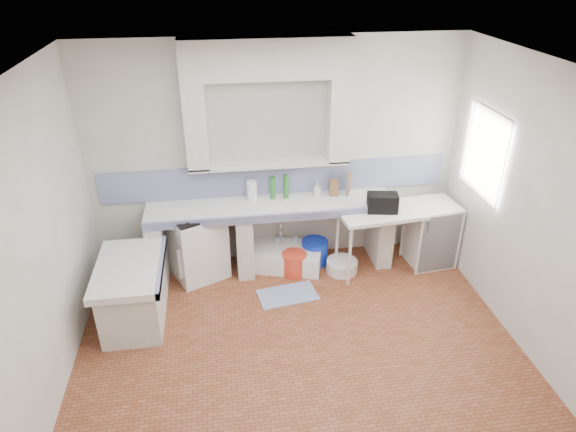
{
  "coord_description": "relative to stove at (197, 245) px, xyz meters",
  "views": [
    {
      "loc": [
        -0.69,
        -3.69,
        3.65
      ],
      "look_at": [
        0.0,
        1.0,
        1.1
      ],
      "focal_mm": 31.41,
      "sensor_mm": 36.0,
      "label": 1
    }
  ],
  "objects": [
    {
      "name": "floor",
      "position": [
        1.02,
        -1.67,
        -0.42
      ],
      "size": [
        4.5,
        4.5,
        0.0
      ],
      "primitive_type": "plane",
      "color": "brown",
      "rests_on": "ground"
    },
    {
      "name": "ceiling",
      "position": [
        1.02,
        -1.67,
        2.38
      ],
      "size": [
        4.5,
        4.5,
        0.0
      ],
      "primitive_type": "plane",
      "rotation": [
        3.14,
        0.0,
        0.0
      ],
      "color": "silver",
      "rests_on": "ground"
    },
    {
      "name": "wall_back",
      "position": [
        1.02,
        0.33,
        0.98
      ],
      "size": [
        4.5,
        0.0,
        4.5
      ],
      "primitive_type": "plane",
      "rotation": [
        1.57,
        0.0,
        0.0
      ],
      "color": "silver",
      "rests_on": "ground"
    },
    {
      "name": "wall_left",
      "position": [
        -1.23,
        -1.67,
        0.98
      ],
      "size": [
        0.0,
        4.5,
        4.5
      ],
      "primitive_type": "plane",
      "rotation": [
        1.57,
        0.0,
        1.57
      ],
      "color": "silver",
      "rests_on": "ground"
    },
    {
      "name": "wall_right",
      "position": [
        3.27,
        -1.67,
        0.98
      ],
      "size": [
        0.0,
        4.5,
        4.5
      ],
      "primitive_type": "plane",
      "rotation": [
        1.57,
        0.0,
        -1.57
      ],
      "color": "silver",
      "rests_on": "ground"
    },
    {
      "name": "alcove_mass",
      "position": [
        0.92,
        0.2,
        2.15
      ],
      "size": [
        1.9,
        0.25,
        0.45
      ],
      "primitive_type": "cube",
      "color": "silver",
      "rests_on": "ground"
    },
    {
      "name": "window_frame",
      "position": [
        3.45,
        -0.47,
        1.18
      ],
      "size": [
        0.35,
        0.86,
        1.06
      ],
      "primitive_type": "cube",
      "color": "#392212",
      "rests_on": "ground"
    },
    {
      "name": "lace_valance",
      "position": [
        3.3,
        -0.47,
        1.56
      ],
      "size": [
        0.01,
        0.84,
        0.24
      ],
      "primitive_type": "cube",
      "color": "white",
      "rests_on": "ground"
    },
    {
      "name": "counter_slab",
      "position": [
        0.92,
        0.03,
        0.44
      ],
      "size": [
        3.0,
        0.6,
        0.08
      ],
      "primitive_type": "cube",
      "color": "white",
      "rests_on": "ground"
    },
    {
      "name": "counter_lip",
      "position": [
        0.92,
        -0.25,
        0.44
      ],
      "size": [
        3.0,
        0.04,
        0.1
      ],
      "primitive_type": "cube",
      "color": "navy",
      "rests_on": "ground"
    },
    {
      "name": "counter_pier_left",
      "position": [
        -0.48,
        0.03,
        -0.01
      ],
      "size": [
        0.2,
        0.55,
        0.82
      ],
      "primitive_type": "cube",
      "color": "silver",
      "rests_on": "ground"
    },
    {
      "name": "counter_pier_mid",
      "position": [
        0.57,
        0.03,
        -0.01
      ],
      "size": [
        0.2,
        0.55,
        0.82
      ],
      "primitive_type": "cube",
      "color": "silver",
      "rests_on": "ground"
    },
    {
      "name": "counter_pier_right",
      "position": [
        2.32,
        0.03,
        -0.01
      ],
      "size": [
        0.2,
        0.55,
        0.82
      ],
      "primitive_type": "cube",
      "color": "silver",
      "rests_on": "ground"
    },
    {
      "name": "peninsula_top",
      "position": [
        -0.68,
        -0.77,
        0.24
      ],
      "size": [
        0.7,
        1.1,
        0.08
      ],
      "primitive_type": "cube",
      "color": "white",
      "rests_on": "ground"
    },
    {
      "name": "peninsula_base",
      "position": [
        -0.68,
        -0.77,
        -0.11
      ],
      "size": [
        0.6,
        1.0,
        0.62
      ],
      "primitive_type": "cube",
      "color": "silver",
      "rests_on": "ground"
    },
    {
      "name": "peninsula_lip",
      "position": [
        -0.35,
        -0.77,
        0.24
      ],
      "size": [
        0.04,
        1.1,
        0.1
      ],
      "primitive_type": "cube",
      "color": "navy",
      "rests_on": "ground"
    },
    {
      "name": "backsplash",
      "position": [
        1.02,
        0.31,
        0.68
      ],
      "size": [
        4.27,
        0.03,
        0.4
      ],
      "primitive_type": "cube",
      "color": "navy",
      "rests_on": "ground"
    },
    {
      "name": "stove",
      "position": [
        0.0,
        0.0,
        0.0
      ],
      "size": [
        0.78,
        0.77,
        0.84
      ],
      "primitive_type": "cube",
      "rotation": [
        0.0,
        0.0,
        0.43
      ],
      "color": "white",
      "rests_on": "ground"
    },
    {
      "name": "sink",
      "position": [
        1.06,
        0.03,
        -0.31
      ],
      "size": [
        1.07,
        0.77,
        0.23
      ],
      "primitive_type": "cube",
      "rotation": [
        0.0,
        0.0,
        -0.28
      ],
      "color": "white",
      "rests_on": "ground"
    },
    {
      "name": "side_table",
      "position": [
        2.22,
        -0.23,
        -0.0
      ],
      "size": [
        1.06,
        0.65,
        0.04
      ],
      "primitive_type": "cube",
      "rotation": [
        0.0,
        0.0,
        0.1
      ],
      "color": "white",
      "rests_on": "ground"
    },
    {
      "name": "fridge",
      "position": [
        2.95,
        -0.13,
        -0.01
      ],
      "size": [
        0.59,
        0.59,
        0.83
      ],
      "primitive_type": "cube",
      "rotation": [
        0.0,
        0.0,
        0.1
      ],
      "color": "white",
      "rests_on": "ground"
    },
    {
      "name": "bucket_red",
      "position": [
        0.98,
        0.05,
        -0.29
      ],
      "size": [
        0.37,
        0.37,
        0.26
      ],
      "primitive_type": "cylinder",
      "rotation": [
        0.0,
        0.0,
        -0.43
      ],
      "color": "red",
      "rests_on": "ground"
    },
    {
      "name": "bucket_orange",
      "position": [
        1.18,
        -0.17,
        -0.28
      ],
      "size": [
        0.39,
        0.39,
        0.29
      ],
      "primitive_type": "cylinder",
      "rotation": [
        0.0,
        0.0,
        0.31
      ],
      "color": "red",
      "rests_on": "ground"
    },
    {
      "name": "bucket_blue",
      "position": [
        1.47,
        0.04,
        -0.26
      ],
      "size": [
        0.45,
        0.45,
        0.32
      ],
      "primitive_type": "cylinder",
      "rotation": [
        0.0,
        0.0,
        -0.41
      ],
      "color": "#1130D3",
      "rests_on": "ground"
    },
    {
      "name": "basin_white",
      "position": [
        1.78,
        -0.21,
        -0.34
      ],
      "size": [
        0.52,
        0.52,
        0.15
      ],
      "primitive_type": "cylinder",
      "rotation": [
        0.0,
        0.0,
        0.43
      ],
      "color": "white",
      "rests_on": "ground"
    },
    {
      "name": "water_bottle_a",
      "position": [
        1.0,
        0.18,
        -0.26
      ],
      "size": [
        0.11,
        0.11,
        0.33
      ],
      "primitive_type": "cylinder",
      "rotation": [
        0.0,
        0.0,
        -0.28
      ],
      "color": "silver",
      "rests_on": "ground"
    },
    {
      "name": "water_bottle_b",
      "position": [
        1.24,
        0.18,
        -0.26
      ],
      "size": [
        0.1,
        0.1,
        0.32
      ],
      "primitive_type": "cylinder",
      "rotation": [
        0.0,
        0.0,
        0.2
      ],
      "color": "silver",
      "rests_on": "ground"
    },
    {
      "name": "black_bag",
      "position": [
        2.22,
        -0.23,
        0.53
      ],
      "size": [
        0.38,
        0.26,
        0.22
      ],
      "primitive_type": "cube",
      "rotation": [
        0.0,
        0.0,
        -0.18
      ],
      "color": "black",
      "rests_on": "side_table"
    },
    {
      "name": "green_bottle_a",
      "position": [
        0.96,
        0.18,
        0.63
      ],
      "size": [
        0.08,
        0.08,
        0.29
      ],
      "primitive_type": "cylinder",
      "rotation": [
        0.0,
        0.0,
        0.32
      ],
      "color": "#286F29",
      "rests_on": "counter_slab"
    },
    {
      "name": "green_bottle_b",
      "position": [
        1.12,
        0.17,
        0.63
      ],
      "size": [
        0.08,
        0.08,
        0.3
      ],
      "primitive_type": "cylinder",
      "rotation": [
        0.0,
        0.0,
        0.35
      ],
      "color": "#286F29",
      "rests_on": "counter_slab"
    },
    {
      "name": "knife_block",
      "position": [
        1.72,
        0.15,
        0.58
      ],
      "size": [
        0.11,
        0.09,
        0.2
      ],
      "primitive_type": "cube",
      "rotation": [
        0.0,
        0.0,
        -0.11
      ],
      "color": "brown",
      "rests_on": "counter_slab"
    },
    {
      "name": "cutting_board",
      "position": [
        1.91,
        0.18,
        0.61
      ],
      "size": [
        0.09,
        0.19,
        0.26
      ],
      "primitive_type": "cube",
      "rotation": [
        0.0,
        0.0,
        -0.4
      ],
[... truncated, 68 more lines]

